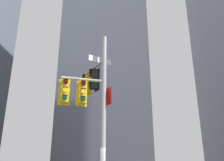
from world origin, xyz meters
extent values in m
cube|color=slate|center=(-1.84, 25.19, 17.25)|extent=(12.25, 12.25, 34.49)
cylinder|color=#9EA0A3|center=(0.00, 0.00, 3.82)|extent=(0.22, 0.22, 7.64)
cylinder|color=#9EA0A3|center=(-0.82, 1.28, 6.42)|extent=(1.75, 2.62, 0.12)
cylinder|color=#9EA0A3|center=(-0.89, -0.32, 5.39)|extent=(1.83, 0.76, 0.12)
cube|color=black|center=(-0.42, 1.00, 5.82)|extent=(0.29, 0.42, 1.14)
cube|color=black|center=(-0.58, 0.89, 5.82)|extent=(0.47, 0.47, 1.00)
cylinder|color=#360605|center=(-0.74, 0.79, 6.17)|extent=(0.16, 0.20, 0.20)
cube|color=black|center=(-0.75, 0.78, 6.29)|extent=(0.18, 0.22, 0.02)
cylinder|color=yellow|center=(-0.74, 0.79, 5.82)|extent=(0.16, 0.20, 0.20)
cube|color=black|center=(-0.75, 0.78, 5.94)|extent=(0.18, 0.22, 0.02)
cylinder|color=#06311C|center=(-0.74, 0.79, 5.47)|extent=(0.16, 0.20, 0.20)
cube|color=black|center=(-0.75, 0.78, 5.59)|extent=(0.18, 0.22, 0.02)
cube|color=yellow|center=(-0.87, 1.70, 5.82)|extent=(0.29, 0.42, 1.14)
cube|color=yellow|center=(-1.03, 1.60, 5.82)|extent=(0.47, 0.47, 1.00)
cylinder|color=#360605|center=(-1.20, 1.49, 6.17)|extent=(0.16, 0.20, 0.20)
cube|color=black|center=(-1.20, 1.48, 6.29)|extent=(0.18, 0.22, 0.02)
cylinder|color=yellow|center=(-1.20, 1.49, 5.82)|extent=(0.16, 0.20, 0.20)
cube|color=black|center=(-1.20, 1.48, 5.94)|extent=(0.18, 0.22, 0.02)
cylinder|color=#06311C|center=(-1.20, 1.49, 5.47)|extent=(0.16, 0.20, 0.20)
cube|color=black|center=(-1.20, 1.48, 5.59)|extent=(0.18, 0.22, 0.02)
cube|color=gold|center=(-1.32, 2.40, 5.82)|extent=(0.29, 0.42, 1.14)
cube|color=gold|center=(-1.48, 2.30, 5.82)|extent=(0.47, 0.47, 1.00)
cylinder|color=red|center=(-1.65, 2.19, 6.17)|extent=(0.16, 0.20, 0.20)
cube|color=black|center=(-1.65, 2.19, 6.29)|extent=(0.18, 0.22, 0.02)
cylinder|color=#3C2C06|center=(-1.65, 2.19, 5.82)|extent=(0.16, 0.20, 0.20)
cube|color=black|center=(-1.65, 2.19, 5.94)|extent=(0.18, 0.22, 0.02)
cylinder|color=#06311C|center=(-1.65, 2.19, 5.47)|extent=(0.16, 0.20, 0.20)
cube|color=black|center=(-1.65, 2.19, 5.59)|extent=(0.18, 0.22, 0.02)
cube|color=gold|center=(-0.96, -0.15, 4.79)|extent=(0.46, 0.19, 1.14)
cube|color=gold|center=(-0.89, -0.32, 4.79)|extent=(0.44, 0.44, 1.00)
cylinder|color=#360605|center=(-0.82, -0.51, 5.14)|extent=(0.21, 0.12, 0.20)
cube|color=black|center=(-0.82, -0.52, 5.26)|extent=(0.23, 0.14, 0.02)
cylinder|color=yellow|center=(-0.82, -0.51, 4.79)|extent=(0.21, 0.12, 0.20)
cube|color=black|center=(-0.82, -0.52, 4.91)|extent=(0.23, 0.14, 0.02)
cylinder|color=#06311C|center=(-0.82, -0.51, 4.44)|extent=(0.21, 0.12, 0.20)
cube|color=black|center=(-0.82, -0.52, 4.56)|extent=(0.23, 0.14, 0.02)
cube|color=gold|center=(-1.67, -0.40, 4.79)|extent=(0.46, 0.19, 1.14)
cube|color=gold|center=(-1.61, -0.58, 4.79)|extent=(0.44, 0.44, 1.00)
cylinder|color=#360605|center=(-1.54, -0.77, 5.14)|extent=(0.21, 0.12, 0.20)
cube|color=black|center=(-1.54, -0.78, 5.26)|extent=(0.23, 0.14, 0.02)
cylinder|color=yellow|center=(-1.54, -0.77, 4.79)|extent=(0.21, 0.12, 0.20)
cube|color=black|center=(-1.54, -0.78, 4.91)|extent=(0.23, 0.14, 0.02)
cylinder|color=#06311C|center=(-1.54, -0.77, 4.44)|extent=(0.21, 0.12, 0.20)
cube|color=black|center=(-1.54, -0.78, 4.56)|extent=(0.23, 0.14, 0.02)
cube|color=white|center=(-0.21, 0.28, 6.56)|extent=(1.01, 0.75, 0.28)
cube|color=#19479E|center=(-0.21, 0.28, 6.56)|extent=(0.97, 0.72, 0.24)
cube|color=red|center=(0.18, 0.13, 4.73)|extent=(0.39, 0.52, 0.80)
cube|color=white|center=(0.18, 0.13, 4.73)|extent=(0.37, 0.49, 0.76)
camera|label=1|loc=(0.93, -10.21, 1.89)|focal=38.56mm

